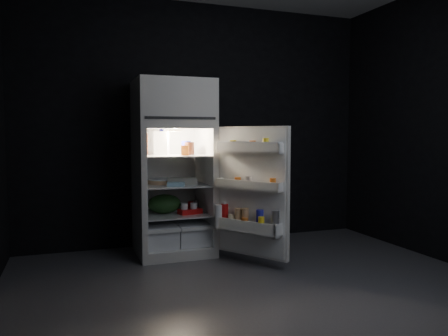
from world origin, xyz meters
name	(u,v)px	position (x,y,z in m)	size (l,w,h in m)	color
floor	(261,290)	(0.00, 0.00, 0.00)	(4.00, 3.40, 0.00)	#49494E
wall_back	(200,124)	(0.00, 1.70, 1.35)	(4.00, 0.00, 2.70)	black
wall_front	(436,106)	(0.00, -1.70, 1.35)	(4.00, 0.00, 2.70)	black
refrigerator	(173,162)	(-0.40, 1.32, 0.96)	(0.76, 0.71, 1.78)	silver
fridge_door	(251,194)	(0.18, 0.63, 0.68)	(0.56, 0.70, 1.22)	silver
milk_jug	(162,143)	(-0.51, 1.35, 1.15)	(0.14, 0.14, 0.24)	white
mayo_jar	(186,148)	(-0.26, 1.30, 1.10)	(0.10, 0.10, 0.14)	#1E1FA4
jam_jar	(189,148)	(-0.24, 1.26, 1.09)	(0.10, 0.10, 0.13)	black
amber_bottle	(144,144)	(-0.68, 1.40, 1.14)	(0.07, 0.07, 0.22)	#C95120
small_carton	(185,150)	(-0.32, 1.12, 1.08)	(0.08, 0.06, 0.10)	#C15C16
egg_carton	(182,181)	(-0.33, 1.20, 0.76)	(0.30, 0.11, 0.07)	gray
pie	(163,182)	(-0.50, 1.37, 0.75)	(0.33, 0.33, 0.04)	tan
flat_package	(176,184)	(-0.43, 1.09, 0.75)	(0.17, 0.08, 0.04)	#83B3CB
wrapped_pkg	(186,180)	(-0.24, 1.42, 0.75)	(0.13, 0.11, 0.05)	beige
produce_bag	(164,204)	(-0.50, 1.29, 0.52)	(0.34, 0.29, 0.20)	#193815
yogurt_tray	(190,211)	(-0.26, 1.18, 0.45)	(0.23, 0.12, 0.05)	red
small_can_red	(191,206)	(-0.19, 1.40, 0.47)	(0.06, 0.06, 0.09)	red
small_can_silver	(195,205)	(-0.12, 1.45, 0.47)	(0.07, 0.07, 0.09)	#BCBCC1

